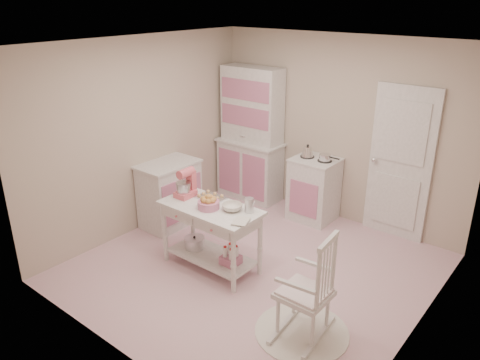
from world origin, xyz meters
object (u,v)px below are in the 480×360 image
object	(u,v)px
rocking_chair	(305,285)
stand_mixer	(185,184)
stove	(314,189)
bread_basket	(209,205)
hutch	(250,135)
work_table	(211,237)
base_cabinet	(170,194)

from	to	relation	value
rocking_chair	stand_mixer	xyz separation A→B (m)	(-1.90, 0.35, 0.42)
stove	rocking_chair	distance (m)	2.54
rocking_chair	bread_basket	xyz separation A→B (m)	(-1.46, 0.28, 0.30)
stove	bread_basket	xyz separation A→B (m)	(-0.25, -1.95, 0.39)
hutch	work_table	distance (m)	2.26
hutch	stand_mixer	size ratio (longest dim) A/B	6.12
hutch	base_cabinet	world-z (taller)	hutch
base_cabinet	stand_mixer	xyz separation A→B (m)	(0.79, -0.46, 0.51)
base_cabinet	hutch	bearing A→B (deg)	79.13
hutch	base_cabinet	size ratio (longest dim) A/B	2.26
bread_basket	base_cabinet	bearing A→B (deg)	156.86
hutch	work_table	bearing A→B (deg)	-64.54
work_table	bread_basket	distance (m)	0.45
stand_mixer	rocking_chair	bearing A→B (deg)	-12.05
hutch	stand_mixer	bearing A→B (deg)	-75.21
base_cabinet	rocking_chair	size ratio (longest dim) A/B	0.84
stove	base_cabinet	world-z (taller)	same
hutch	base_cabinet	bearing A→B (deg)	-100.87
stove	rocking_chair	world-z (taller)	rocking_chair
stand_mixer	bread_basket	size ratio (longest dim) A/B	1.36
hutch	stove	distance (m)	1.33
hutch	rocking_chair	xyz separation A→B (m)	(2.41, -2.29, -0.49)
hutch	base_cabinet	distance (m)	1.61
base_cabinet	bread_basket	xyz separation A→B (m)	(1.23, -0.53, 0.39)
stand_mixer	stove	bearing A→B (deg)	68.34
bread_basket	hutch	bearing A→B (deg)	115.37
work_table	bread_basket	bearing A→B (deg)	-68.20
work_table	bread_basket	world-z (taller)	bread_basket
base_cabinet	work_table	world-z (taller)	base_cabinet
hutch	stove	size ratio (longest dim) A/B	2.26
base_cabinet	stand_mixer	size ratio (longest dim) A/B	2.71
work_table	bread_basket	xyz separation A→B (m)	(0.02, -0.05, 0.45)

